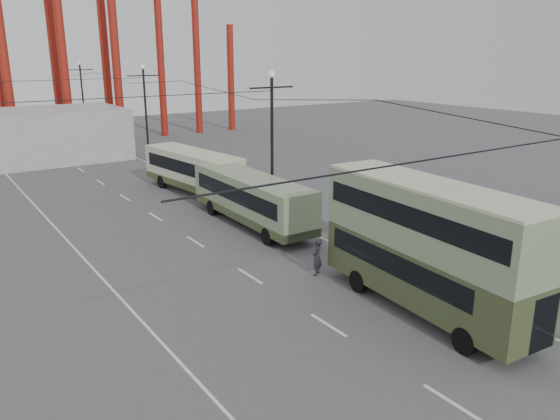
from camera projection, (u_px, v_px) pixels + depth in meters
ground at (423, 363)px, 18.98m from camera, size 160.00×160.00×0.00m
road_markings at (171, 225)px, 34.14m from camera, size 12.52×120.00×0.01m
lamp_post_mid at (272, 145)px, 34.99m from camera, size 3.20×0.44×9.32m
lamp_post_far at (146, 114)px, 52.45m from camera, size 3.20×0.44×9.32m
lamp_post_distant at (83, 99)px, 69.91m from camera, size 3.20×0.44×9.32m
fairground_shed at (5, 138)px, 52.33m from camera, size 22.00×10.00×5.00m
double_decker_bus at (427, 242)px, 21.99m from camera, size 3.30×10.34×5.47m
single_decker_green at (252, 198)px, 33.73m from camera, size 2.79×11.09×3.12m
single_decker_cream at (193, 170)px, 41.62m from camera, size 3.75×10.51×3.20m
pedestrian at (317, 257)px, 26.27m from camera, size 0.80×0.76×1.85m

